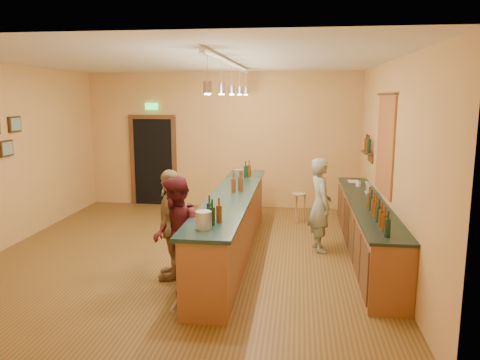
# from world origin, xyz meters

# --- Properties ---
(floor) EXTENTS (7.00, 7.00, 0.00)m
(floor) POSITION_xyz_m (0.00, 0.00, 0.00)
(floor) COLOR brown
(floor) RESTS_ON ground
(ceiling) EXTENTS (6.50, 7.00, 0.02)m
(ceiling) POSITION_xyz_m (0.00, 0.00, 3.20)
(ceiling) COLOR silver
(ceiling) RESTS_ON wall_back
(wall_back) EXTENTS (6.50, 0.02, 3.20)m
(wall_back) POSITION_xyz_m (0.00, 3.50, 1.60)
(wall_back) COLOR tan
(wall_back) RESTS_ON floor
(wall_front) EXTENTS (6.50, 0.02, 3.20)m
(wall_front) POSITION_xyz_m (0.00, -3.50, 1.60)
(wall_front) COLOR tan
(wall_front) RESTS_ON floor
(wall_left) EXTENTS (0.02, 7.00, 3.20)m
(wall_left) POSITION_xyz_m (-3.25, 0.00, 1.60)
(wall_left) COLOR tan
(wall_left) RESTS_ON floor
(wall_right) EXTENTS (0.02, 7.00, 3.20)m
(wall_right) POSITION_xyz_m (3.25, 0.00, 1.60)
(wall_right) COLOR tan
(wall_right) RESTS_ON floor
(doorway) EXTENTS (1.15, 0.09, 2.48)m
(doorway) POSITION_xyz_m (-1.70, 3.47, 1.13)
(doorway) COLOR black
(doorway) RESTS_ON wall_back
(tapestry) EXTENTS (0.03, 1.40, 1.60)m
(tapestry) POSITION_xyz_m (3.23, 0.40, 1.85)
(tapestry) COLOR maroon
(tapestry) RESTS_ON wall_right
(bottle_shelf) EXTENTS (0.17, 0.55, 0.54)m
(bottle_shelf) POSITION_xyz_m (3.17, 1.90, 1.67)
(bottle_shelf) COLOR #553919
(bottle_shelf) RESTS_ON wall_right
(back_counter) EXTENTS (0.60, 4.55, 1.27)m
(back_counter) POSITION_xyz_m (2.97, 0.18, 0.49)
(back_counter) COLOR brown
(back_counter) RESTS_ON floor
(tasting_bar) EXTENTS (0.73, 5.10, 1.38)m
(tasting_bar) POSITION_xyz_m (0.74, -0.00, 0.61)
(tasting_bar) COLOR brown
(tasting_bar) RESTS_ON floor
(pendant_track) EXTENTS (0.11, 4.60, 0.50)m
(pendant_track) POSITION_xyz_m (0.74, -0.00, 2.98)
(pendant_track) COLOR silver
(pendant_track) RESTS_ON ceiling
(bartender) EXTENTS (0.53, 0.67, 1.62)m
(bartender) POSITION_xyz_m (2.21, 0.40, 0.81)
(bartender) COLOR gray
(bartender) RESTS_ON floor
(customer_a) EXTENTS (0.86, 0.95, 1.59)m
(customer_a) POSITION_xyz_m (0.19, -1.54, 0.79)
(customer_a) COLOR #59191E
(customer_a) RESTS_ON floor
(customer_b) EXTENTS (0.54, 1.00, 1.62)m
(customer_b) POSITION_xyz_m (0.00, -1.11, 0.81)
(customer_b) COLOR #997A51
(customer_b) RESTS_ON floor
(bar_stool) EXTENTS (0.31, 0.31, 0.63)m
(bar_stool) POSITION_xyz_m (1.85, 2.20, 0.48)
(bar_stool) COLOR tan
(bar_stool) RESTS_ON floor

